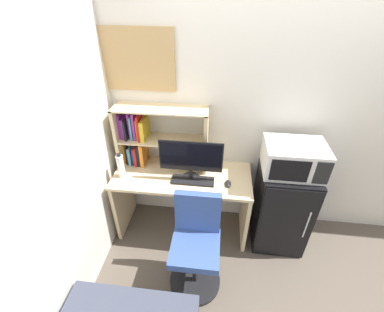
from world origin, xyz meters
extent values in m
cube|color=silver|center=(0.40, 0.02, 1.30)|extent=(6.40, 0.04, 2.60)
cube|color=beige|center=(-0.88, -0.28, 0.73)|extent=(1.34, 0.57, 0.03)
cube|color=beige|center=(-1.53, -0.28, 0.36)|extent=(0.04, 0.51, 0.72)
cube|color=beige|center=(-0.23, -0.28, 0.36)|extent=(0.04, 0.51, 0.72)
cube|color=beige|center=(-1.52, -0.13, 1.06)|extent=(0.03, 0.26, 0.62)
cube|color=beige|center=(-0.67, -0.13, 1.06)|extent=(0.03, 0.26, 0.62)
cube|color=beige|center=(-1.09, -0.13, 1.36)|extent=(0.88, 0.26, 0.01)
cube|color=beige|center=(-1.09, -0.13, 1.04)|extent=(0.82, 0.26, 0.01)
cube|color=orange|center=(-1.49, -0.10, 0.87)|extent=(0.02, 0.16, 0.24)
cube|color=black|center=(-1.46, -0.10, 0.86)|extent=(0.02, 0.17, 0.22)
cube|color=teal|center=(-1.43, -0.11, 0.84)|extent=(0.03, 0.20, 0.20)
cube|color=navy|center=(-1.40, -0.11, 0.84)|extent=(0.02, 0.18, 0.19)
cube|color=#B21E1E|center=(-1.37, -0.11, 0.85)|extent=(0.03, 0.21, 0.21)
cube|color=black|center=(-1.33, -0.11, 0.86)|extent=(0.03, 0.20, 0.23)
cube|color=orange|center=(-1.30, -0.12, 0.87)|extent=(0.03, 0.21, 0.25)
cube|color=purple|center=(-1.49, -0.10, 1.17)|extent=(0.02, 0.16, 0.25)
cube|color=purple|center=(-1.46, -0.10, 1.15)|extent=(0.02, 0.18, 0.21)
cube|color=black|center=(-1.43, -0.11, 1.15)|extent=(0.02, 0.21, 0.21)
cube|color=purple|center=(-1.40, -0.10, 1.17)|extent=(0.02, 0.15, 0.26)
cube|color=teal|center=(-1.38, -0.11, 1.16)|extent=(0.02, 0.18, 0.24)
cube|color=purple|center=(-1.35, -0.11, 1.18)|extent=(0.02, 0.18, 0.27)
cube|color=orange|center=(-1.32, -0.10, 1.15)|extent=(0.02, 0.17, 0.21)
cube|color=#B21E1E|center=(-1.30, -0.12, 1.17)|extent=(0.02, 0.21, 0.26)
cube|color=gold|center=(-1.26, -0.12, 1.15)|extent=(0.04, 0.22, 0.21)
cylinder|color=black|center=(-0.79, -0.34, 0.75)|extent=(0.19, 0.19, 0.02)
cylinder|color=black|center=(-0.79, -0.34, 0.81)|extent=(0.04, 0.04, 0.10)
cube|color=black|center=(-0.79, -0.34, 1.01)|extent=(0.58, 0.01, 0.31)
cube|color=black|center=(-0.79, -0.34, 1.01)|extent=(0.56, 0.02, 0.28)
cube|color=black|center=(-0.77, -0.37, 0.76)|extent=(0.40, 0.14, 0.02)
ellipsoid|color=black|center=(-0.44, -0.38, 0.76)|extent=(0.05, 0.10, 0.03)
cylinder|color=silver|center=(-1.45, -0.37, 0.86)|extent=(0.07, 0.07, 0.24)
cylinder|color=black|center=(-1.45, -0.37, 0.99)|extent=(0.04, 0.04, 0.02)
cube|color=black|center=(0.11, -0.29, 0.45)|extent=(0.50, 0.50, 0.90)
cube|color=black|center=(0.11, -0.55, 0.45)|extent=(0.48, 0.01, 0.86)
cylinder|color=#B2B2B7|center=(0.29, -0.56, 0.49)|extent=(0.01, 0.01, 0.31)
cube|color=silver|center=(0.11, -0.29, 1.03)|extent=(0.52, 0.39, 0.27)
cube|color=black|center=(0.04, -0.49, 1.03)|extent=(0.31, 0.01, 0.20)
cube|color=black|center=(0.30, -0.49, 1.03)|extent=(0.12, 0.01, 0.21)
cylinder|color=black|center=(-0.68, -0.92, 0.02)|extent=(0.46, 0.46, 0.04)
cylinder|color=black|center=(-0.68, -0.92, 0.25)|extent=(0.04, 0.04, 0.45)
cube|color=#334C8C|center=(-0.68, -0.92, 0.49)|extent=(0.40, 0.40, 0.07)
cube|color=#334C8C|center=(-0.68, -0.74, 0.73)|extent=(0.38, 0.06, 0.41)
cube|color=tan|center=(-1.35, -0.01, 1.75)|extent=(0.78, 0.02, 0.53)
camera|label=1|loc=(-0.55, -2.25, 2.31)|focal=24.25mm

